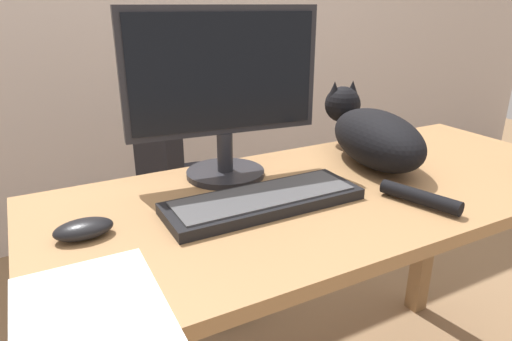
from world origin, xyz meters
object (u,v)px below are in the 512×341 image
object	(u,v)px
monitor	(223,88)
cat	(373,134)
office_chair	(195,211)
keyboard	(264,200)
computer_mouse	(84,229)

from	to	relation	value
monitor	cat	xyz separation A→B (m)	(0.40, -0.10, -0.15)
monitor	cat	size ratio (longest dim) A/B	0.80
office_chair	keyboard	size ratio (longest dim) A/B	2.11
office_chair	monitor	bearing A→B (deg)	-100.73
office_chair	cat	world-z (taller)	cat
office_chair	keyboard	world-z (taller)	office_chair
office_chair	computer_mouse	bearing A→B (deg)	-123.76
cat	computer_mouse	size ratio (longest dim) A/B	5.45
cat	computer_mouse	bearing A→B (deg)	-174.71
office_chair	keyboard	bearing A→B (deg)	-97.97
office_chair	monitor	world-z (taller)	monitor
computer_mouse	cat	bearing A→B (deg)	5.29
monitor	cat	bearing A→B (deg)	-13.46
computer_mouse	office_chair	bearing A→B (deg)	56.24
monitor	computer_mouse	xyz separation A→B (m)	(-0.37, -0.17, -0.21)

